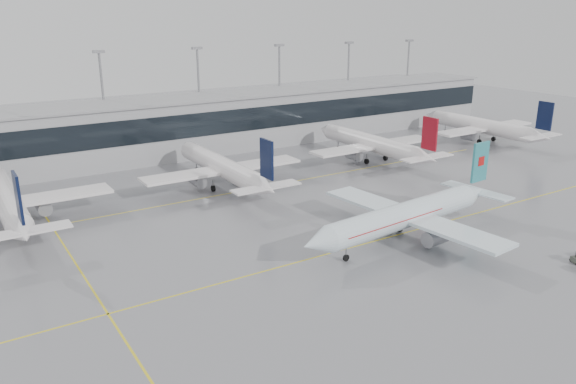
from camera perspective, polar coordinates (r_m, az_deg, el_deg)
ground at (r=74.75m, az=4.97°, el=-6.04°), size 320.00×320.00×0.00m
taxi_line_main at (r=74.75m, az=4.97°, el=-6.03°), size 120.00×0.25×0.01m
taxi_line_north at (r=98.63m, az=-5.62°, el=-0.06°), size 120.00×0.25×0.01m
taxi_line_cross at (r=76.27m, az=-20.83°, el=-6.71°), size 0.25×60.00×0.01m
terminal at (r=125.72m, az=-12.39°, el=6.34°), size 180.00×15.00×12.00m
terminal_glass at (r=118.49m, az=-11.15°, el=6.47°), size 180.00×0.20×5.00m
terminal_roof at (r=124.67m, az=-12.58°, el=9.13°), size 182.00×16.00×0.40m
light_masts at (r=130.12m, az=-13.55°, el=9.92°), size 156.40×1.00×22.60m
air_canada_jet at (r=78.85m, az=12.27°, el=-2.21°), size 36.94×29.77×11.63m
parked_jet_b at (r=91.88m, az=-26.63°, el=-0.85°), size 29.64×36.96×11.72m
parked_jet_c at (r=100.76m, az=-6.63°, el=2.49°), size 29.64×36.96×11.72m
parked_jet_d at (r=119.64m, az=8.64°, el=4.86°), size 29.64×36.96×11.72m
parked_jet_e at (r=144.65m, az=19.27°, el=6.30°), size 29.64×36.96×11.72m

